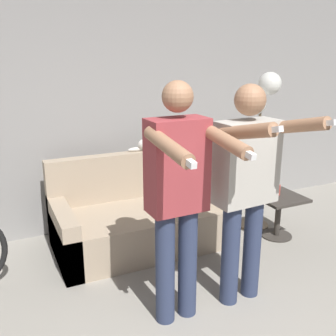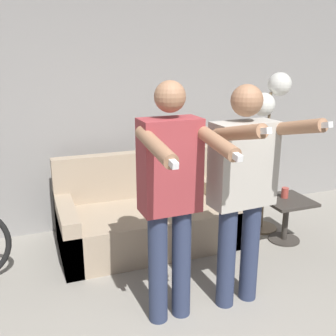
# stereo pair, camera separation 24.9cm
# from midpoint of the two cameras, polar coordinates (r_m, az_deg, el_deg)

# --- Properties ---
(wall_back) EXTENTS (10.00, 0.05, 2.60)m
(wall_back) POSITION_cam_midpoint_polar(r_m,az_deg,el_deg) (4.34, -6.97, 8.17)
(wall_back) COLOR gray
(wall_back) RESTS_ON ground_plane
(couch) EXTENTS (1.76, 0.91, 0.90)m
(couch) POSITION_cam_midpoint_polar(r_m,az_deg,el_deg) (4.09, -1.48, -7.28)
(couch) COLOR tan
(couch) RESTS_ON ground_plane
(person_left) EXTENTS (0.49, 0.68, 1.75)m
(person_left) POSITION_cam_midpoint_polar(r_m,az_deg,el_deg) (2.67, 3.10, -3.51)
(person_left) COLOR #2D3856
(person_left) RESTS_ON ground_plane
(person_right) EXTENTS (0.58, 0.69, 1.71)m
(person_right) POSITION_cam_midpoint_polar(r_m,az_deg,el_deg) (2.94, 13.33, -2.09)
(person_right) COLOR #2D3856
(person_right) RESTS_ON ground_plane
(cat) EXTENTS (0.48, 0.13, 0.18)m
(cat) POSITION_cam_midpoint_polar(r_m,az_deg,el_deg) (4.27, 0.74, 3.72)
(cat) COLOR silver
(cat) RESTS_ON couch
(floor_lamp) EXTENTS (0.42, 0.35, 1.72)m
(floor_lamp) POSITION_cam_midpoint_polar(r_m,az_deg,el_deg) (4.28, 16.28, 8.29)
(floor_lamp) COLOR #756047
(floor_lamp) RESTS_ON ground_plane
(side_table) EXTENTS (0.47, 0.47, 0.46)m
(side_table) POSITION_cam_midpoint_polar(r_m,az_deg,el_deg) (4.32, 18.40, -5.94)
(side_table) COLOR #38332D
(side_table) RESTS_ON ground_plane
(cup) EXTENTS (0.07, 0.07, 0.11)m
(cup) POSITION_cam_midpoint_polar(r_m,az_deg,el_deg) (4.29, 18.21, -3.45)
(cup) COLOR #B7473D
(cup) RESTS_ON side_table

